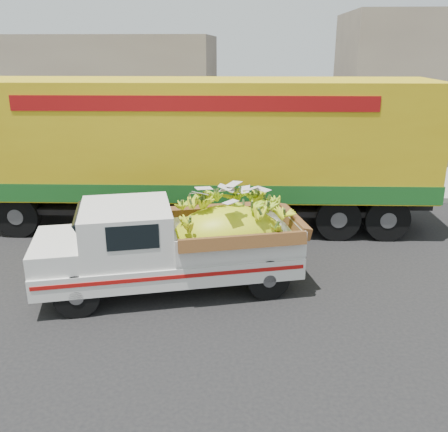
{
  "coord_description": "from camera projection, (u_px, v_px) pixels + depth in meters",
  "views": [
    {
      "loc": [
        2.8,
        -8.24,
        4.6
      ],
      "look_at": [
        2.26,
        1.57,
        1.22
      ],
      "focal_mm": 40.0,
      "sensor_mm": 36.0,
      "label": 1
    }
  ],
  "objects": [
    {
      "name": "building_left",
      "position": [
        19.0,
        93.0,
        23.08
      ],
      "size": [
        18.0,
        6.0,
        5.0
      ],
      "primitive_type": "cube",
      "color": "gray",
      "rests_on": "ground"
    },
    {
      "name": "pickup_truck",
      "position": [
        188.0,
        242.0,
        9.75
      ],
      "size": [
        5.3,
        2.99,
        1.76
      ],
      "rotation": [
        0.0,
        0.0,
        0.25
      ],
      "color": "black",
      "rests_on": "ground"
    },
    {
      "name": "curb",
      "position": [
        162.0,
        195.0,
        15.9
      ],
      "size": [
        60.0,
        0.25,
        0.15
      ],
      "primitive_type": "cube",
      "color": "gray",
      "rests_on": "ground"
    },
    {
      "name": "ground",
      "position": [
        100.0,
        302.0,
        9.43
      ],
      "size": [
        100.0,
        100.0,
        0.0
      ],
      "primitive_type": "plane",
      "color": "black",
      "rests_on": "ground"
    },
    {
      "name": "semi_trailer",
      "position": [
        200.0,
        147.0,
        12.84
      ],
      "size": [
        12.02,
        2.84,
        3.8
      ],
      "rotation": [
        0.0,
        0.0,
        0.03
      ],
      "color": "black",
      "rests_on": "ground"
    },
    {
      "name": "sidewalk",
      "position": [
        172.0,
        178.0,
        17.88
      ],
      "size": [
        60.0,
        4.0,
        0.14
      ],
      "primitive_type": "cube",
      "color": "gray",
      "rests_on": "ground"
    }
  ]
}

